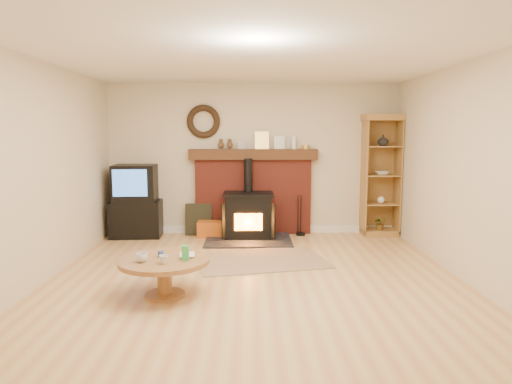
{
  "coord_description": "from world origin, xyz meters",
  "views": [
    {
      "loc": [
        -0.06,
        -5.2,
        1.77
      ],
      "look_at": [
        0.02,
        1.0,
        0.95
      ],
      "focal_mm": 32.0,
      "sensor_mm": 36.0,
      "label": 1
    }
  ],
  "objects_px": {
    "tv_unit": "(136,202)",
    "coffee_table": "(164,266)",
    "curio_cabinet": "(380,175)",
    "wood_stove": "(248,216)"
  },
  "relations": [
    {
      "from": "wood_stove",
      "to": "curio_cabinet",
      "type": "distance_m",
      "value": 2.38
    },
    {
      "from": "curio_cabinet",
      "to": "coffee_table",
      "type": "distance_m",
      "value": 4.4
    },
    {
      "from": "wood_stove",
      "to": "curio_cabinet",
      "type": "height_order",
      "value": "curio_cabinet"
    },
    {
      "from": "tv_unit",
      "to": "curio_cabinet",
      "type": "relative_size",
      "value": 0.59
    },
    {
      "from": "wood_stove",
      "to": "coffee_table",
      "type": "height_order",
      "value": "wood_stove"
    },
    {
      "from": "tv_unit",
      "to": "coffee_table",
      "type": "xyz_separation_m",
      "value": [
        1.01,
        -2.88,
        -0.25
      ]
    },
    {
      "from": "curio_cabinet",
      "to": "wood_stove",
      "type": "bearing_deg",
      "value": -172.96
    },
    {
      "from": "wood_stove",
      "to": "curio_cabinet",
      "type": "bearing_deg",
      "value": 7.04
    },
    {
      "from": "coffee_table",
      "to": "tv_unit",
      "type": "bearing_deg",
      "value": 109.24
    },
    {
      "from": "wood_stove",
      "to": "curio_cabinet",
      "type": "relative_size",
      "value": 0.68
    }
  ]
}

